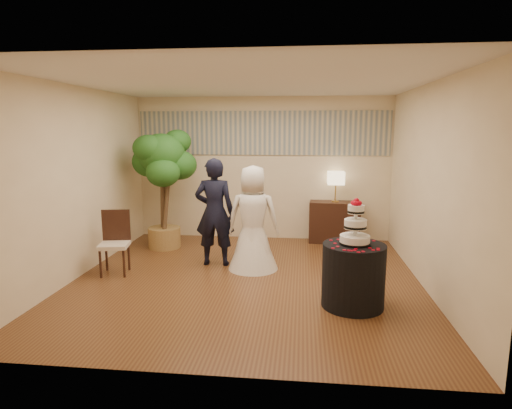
# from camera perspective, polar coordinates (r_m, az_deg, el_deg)

# --- Properties ---
(floor) EXTENTS (5.00, 5.00, 0.00)m
(floor) POSITION_cam_1_polar(r_m,az_deg,el_deg) (6.37, -1.30, -9.96)
(floor) COLOR brown
(floor) RESTS_ON ground
(ceiling) EXTENTS (5.00, 5.00, 0.00)m
(ceiling) POSITION_cam_1_polar(r_m,az_deg,el_deg) (6.02, -1.41, 15.97)
(ceiling) COLOR white
(ceiling) RESTS_ON wall_back
(wall_back) EXTENTS (5.00, 0.06, 2.80)m
(wall_back) POSITION_cam_1_polar(r_m,az_deg,el_deg) (8.51, 0.86, 4.78)
(wall_back) COLOR beige
(wall_back) RESTS_ON ground
(wall_front) EXTENTS (5.00, 0.06, 2.80)m
(wall_front) POSITION_cam_1_polar(r_m,az_deg,el_deg) (3.61, -6.58, -2.45)
(wall_front) COLOR beige
(wall_front) RESTS_ON ground
(wall_left) EXTENTS (0.06, 5.00, 2.80)m
(wall_left) POSITION_cam_1_polar(r_m,az_deg,el_deg) (6.83, -22.66, 2.72)
(wall_left) COLOR beige
(wall_left) RESTS_ON ground
(wall_right) EXTENTS (0.06, 5.00, 2.80)m
(wall_right) POSITION_cam_1_polar(r_m,az_deg,el_deg) (6.22, 22.13, 2.12)
(wall_right) COLOR beige
(wall_right) RESTS_ON ground
(mural_border) EXTENTS (4.90, 0.02, 0.85)m
(mural_border) POSITION_cam_1_polar(r_m,az_deg,el_deg) (8.45, 0.86, 9.50)
(mural_border) COLOR #9C9E8F
(mural_border) RESTS_ON wall_back
(groom) EXTENTS (0.65, 0.44, 1.73)m
(groom) POSITION_cam_1_polar(r_m,az_deg,el_deg) (6.87, -5.54, -1.02)
(groom) COLOR black
(groom) RESTS_ON floor
(bride) EXTENTS (0.81, 0.79, 1.64)m
(bride) POSITION_cam_1_polar(r_m,az_deg,el_deg) (6.63, -0.39, -1.79)
(bride) COLOR white
(bride) RESTS_ON floor
(cake_table) EXTENTS (0.82, 0.82, 0.79)m
(cake_table) POSITION_cam_1_polar(r_m,az_deg,el_deg) (5.47, 12.84, -9.21)
(cake_table) COLOR black
(cake_table) RESTS_ON floor
(wedding_cake) EXTENTS (0.37, 0.37, 0.57)m
(wedding_cake) POSITION_cam_1_polar(r_m,az_deg,el_deg) (5.29, 13.13, -2.22)
(wedding_cake) COLOR white
(wedding_cake) RESTS_ON cake_table
(console) EXTENTS (0.99, 0.49, 0.80)m
(console) POSITION_cam_1_polar(r_m,az_deg,el_deg) (8.43, 10.42, -2.32)
(console) COLOR black
(console) RESTS_ON floor
(table_lamp) EXTENTS (0.31, 0.31, 0.58)m
(table_lamp) POSITION_cam_1_polar(r_m,az_deg,el_deg) (8.31, 10.57, 2.33)
(table_lamp) COLOR #CAB385
(table_lamp) RESTS_ON console
(ficus_tree) EXTENTS (1.44, 1.44, 2.22)m
(ficus_tree) POSITION_cam_1_polar(r_m,az_deg,el_deg) (7.98, -12.34, 2.10)
(ficus_tree) COLOR #245C1C
(ficus_tree) RESTS_ON floor
(side_chair) EXTENTS (0.52, 0.53, 0.96)m
(side_chair) POSITION_cam_1_polar(r_m,az_deg,el_deg) (6.81, -18.41, -4.93)
(side_chair) COLOR black
(side_chair) RESTS_ON floor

